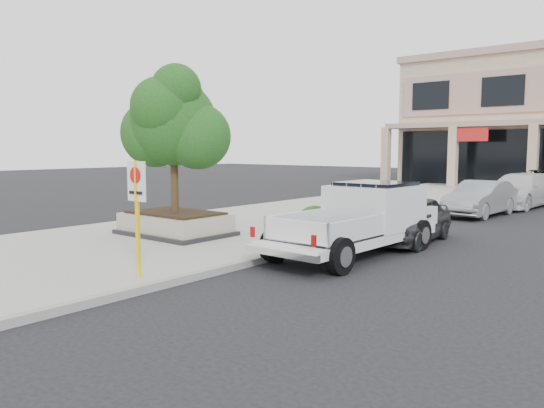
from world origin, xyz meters
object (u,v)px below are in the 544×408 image
Objects in this scene: no_parking_sign at (137,203)px; pickup_truck at (353,220)px; planter at (175,224)px; curb_car_a at (409,219)px; curb_car_b at (480,199)px; curb_car_c at (519,190)px; curb_car_d at (541,184)px; planter_tree at (181,123)px.

pickup_truck is (1.76, 5.20, -0.72)m from no_parking_sign.
curb_car_a reaches higher than planter.
no_parking_sign is 0.54× the size of curb_car_b.
pickup_truck reaches higher than curb_car_b.
planter is at bearing -103.13° from curb_car_c.
pickup_truck is at bearing 13.93° from planter.
curb_car_c is at bearing 89.97° from curb_car_b.
curb_car_a is at bearing 75.58° from no_parking_sign.
curb_car_c is (5.39, 15.70, 0.29)m from planter.
curb_car_b is at bearing 65.69° from planter.
pickup_truck is at bearing -85.49° from curb_car_b.
curb_car_c is 0.95× the size of curb_car_d.
planter is 0.80× the size of planter_tree.
planter is 5.44m from pickup_truck.
curb_car_c is 5.38m from curb_car_d.
planter_tree reaches higher than pickup_truck.
curb_car_a is (2.02, 7.84, -0.96)m from no_parking_sign.
curb_car_b is at bearing 92.96° from pickup_truck.
no_parking_sign reaches higher than curb_car_a.
curb_car_b is at bearing 87.80° from curb_car_a.
planter_tree is 1.74× the size of no_parking_sign.
planter is 0.75× the size of curb_car_b.
curb_car_b is 9.77m from curb_car_d.
curb_car_a is at bearing 86.56° from pickup_truck.
planter is 0.57× the size of curb_car_d.
planter_tree is 5.83m from pickup_truck.
curb_car_d is at bearing 92.54° from pickup_truck.
curb_car_d is at bearing 93.65° from curb_car_b.
no_parking_sign is at bearing -50.17° from planter_tree.
planter_tree is 12.52m from curb_car_b.
planter_tree is at bearing -101.72° from curb_car_d.
pickup_truck reaches higher than planter.
no_parking_sign reaches higher than curb_car_b.
curb_car_a is at bearing 35.19° from planter_tree.
pickup_truck is (5.27, 1.31, 0.43)m from planter.
planter_tree is 0.69× the size of pickup_truck.
curb_car_d is (4.97, 20.92, -2.64)m from planter_tree.
pickup_truck is 2.67m from curb_car_a.
planter_tree is at bearing -165.28° from pickup_truck.
pickup_truck reaches higher than curb_car_a.
no_parking_sign is (3.37, -4.04, -1.78)m from planter_tree.
curb_car_d reaches higher than curb_car_c.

